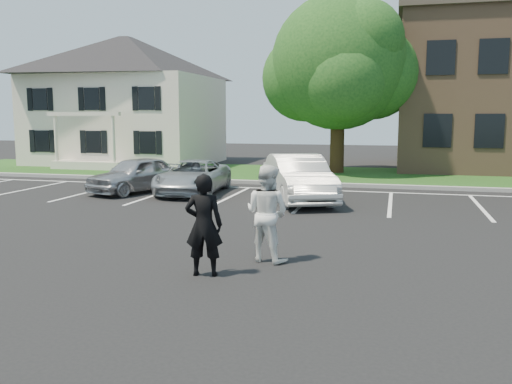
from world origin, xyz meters
The scene contains 11 objects.
ground_plane centered at (0.00, 0.00, 0.00)m, with size 90.00×90.00×0.00m, color black.
curb centered at (0.00, 12.00, 0.07)m, with size 40.00×0.30×0.15m, color gray.
grass_strip centered at (0.00, 16.00, 0.04)m, with size 44.00×8.00×0.08m, color #19400F.
stall_lines centered at (1.40, 8.95, 0.01)m, with size 34.00×5.36×0.01m.
house centered at (-13.00, 19.97, 3.83)m, with size 10.30×9.22×7.60m.
tree centered at (0.14, 17.10, 5.35)m, with size 7.80×7.20×8.80m.
man_black_suit centered at (-0.40, -1.24, 0.94)m, with size 0.68×0.45×1.88m, color black.
man_white_shirt centered at (0.47, 0.04, 0.97)m, with size 0.95×0.74×1.95m, color white.
car_silver_west centered at (-6.65, 8.41, 0.68)m, with size 1.61×4.00×1.36m, color #AEAEB2.
car_silver_minivan centered at (-4.45, 8.71, 0.63)m, with size 2.07×4.50×1.25m, color #B0B4B9.
car_white_sedan centered at (-0.25, 7.72, 0.79)m, with size 1.68×4.82×1.59m, color silver.
Camera 1 is at (2.93, -10.31, 2.89)m, focal length 38.00 mm.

